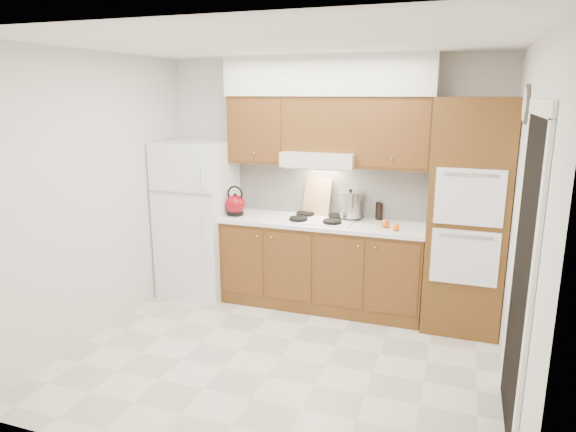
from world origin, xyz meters
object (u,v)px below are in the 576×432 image
Objects in this scene: oven_cabinet at (467,217)px; kettle at (235,205)px; stock_pot at (350,205)px; fridge at (198,218)px.

oven_cabinet is 10.25× the size of kettle.
stock_pot is at bearing -0.54° from kettle.
kettle is (-2.37, -0.06, -0.04)m from oven_cabinet.
fridge is 2.86m from oven_cabinet.
oven_cabinet is at bearing 0.70° from fridge.
oven_cabinet is 1.17m from stock_pot.
oven_cabinet is at bearing -8.34° from stock_pot.
stock_pot is at bearing 171.66° from oven_cabinet.
stock_pot is (1.68, 0.21, 0.24)m from fridge.
fridge reaches higher than kettle.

